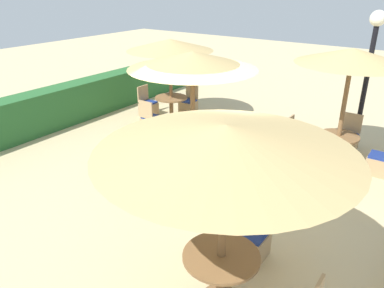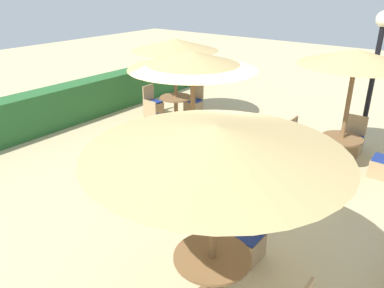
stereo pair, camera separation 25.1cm
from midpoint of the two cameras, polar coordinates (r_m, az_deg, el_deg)
ground_plane at (r=7.64m, az=4.56°, el=-7.31°), size 40.00×40.00×0.00m
hedge_row at (r=11.29m, az=-20.68°, el=4.82°), size 13.00×0.70×1.13m
lamp_post at (r=9.86m, az=27.06°, el=12.00°), size 0.36×0.36×3.32m
parasol_center at (r=7.11m, az=1.17°, el=12.54°), size 2.46×2.46×2.73m
round_table_center at (r=7.73m, az=1.05°, el=-1.91°), size 1.16×1.16×0.72m
patio_chair_center_north at (r=8.52m, az=-4.55°, el=-1.85°), size 0.46×0.46×0.93m
patio_chair_center_east at (r=8.59m, az=5.23°, el=-1.64°), size 0.46×0.46×0.93m
parasol_front_right at (r=8.56m, az=24.53°, el=11.86°), size 2.34×2.34×2.65m
round_table_front_right at (r=9.10m, az=22.48°, el=-0.14°), size 0.91×0.91×0.71m
patio_chair_front_right_east at (r=10.00m, az=23.83°, el=0.08°), size 0.46×0.46×0.93m
patio_chair_front_right_north at (r=9.42m, az=16.62°, el=-0.24°), size 0.46×0.46×0.93m
patio_chair_front_right_west at (r=8.37m, az=20.35°, el=-3.87°), size 0.46×0.46×0.93m
patio_chair_front_right_south at (r=9.10m, az=27.84°, el=-2.99°), size 0.46×0.46×0.93m
parasol_front_left at (r=4.10m, az=5.38°, el=0.63°), size 2.99×2.99×2.49m
round_table_front_left at (r=5.06m, az=4.59°, el=-18.07°), size 1.00×1.00×0.73m
patio_chair_front_left_east at (r=5.96m, az=9.58°, el=-14.58°), size 0.46×0.46×0.93m
parasol_back_right at (r=10.84m, az=-1.94°, el=14.84°), size 2.46×2.46×2.43m
round_table_back_right at (r=11.23m, az=-1.82°, el=6.29°), size 0.96×0.96×0.75m
patio_chair_back_right_north at (r=11.90m, az=-5.31°, el=5.65°), size 0.46×0.46×0.93m
patio_chair_back_right_east at (r=12.00m, az=0.86°, el=5.92°), size 0.46×0.46×0.93m
patio_chair_back_right_west at (r=10.58m, az=-4.97°, el=3.35°), size 0.46×0.46×0.93m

